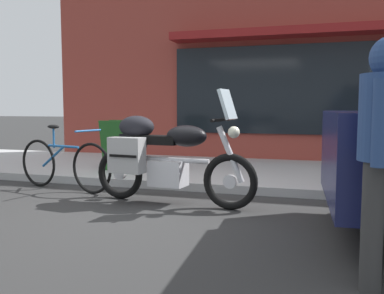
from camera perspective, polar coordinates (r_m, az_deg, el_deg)
ground_plane at (r=5.11m, az=-6.28°, el=-8.29°), size 80.00×80.00×0.00m
touring_motorcycle at (r=5.29m, az=-4.11°, el=-1.07°), size 2.19×0.62×1.41m
parked_bicycle at (r=6.44m, az=-16.82°, el=-2.13°), size 1.76×0.58×0.95m
sandwich_board_sign at (r=7.33m, az=-9.74°, el=0.21°), size 0.55×0.40×0.85m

